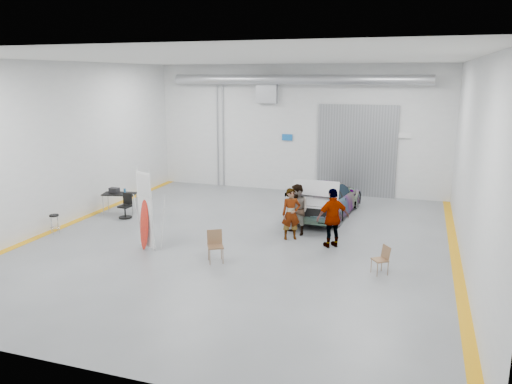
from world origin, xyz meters
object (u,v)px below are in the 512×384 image
(person_c, at_px, (333,218))
(shop_stool, at_px, (55,224))
(person_a, at_px, (291,214))
(sedan_car, at_px, (326,198))
(surfboard_display, at_px, (147,217))
(person_b, at_px, (297,210))
(folding_chair_far, at_px, (380,265))
(work_table, at_px, (118,193))
(folding_chair_near, at_px, (216,252))
(office_chair, at_px, (126,207))

(person_c, relative_size, shop_stool, 2.89)
(person_a, distance_m, person_c, 1.54)
(sedan_car, height_order, surfboard_display, surfboard_display)
(person_b, height_order, folding_chair_far, person_b)
(person_b, distance_m, work_table, 7.58)
(folding_chair_near, bearing_deg, person_b, 33.84)
(sedan_car, xyz_separation_m, surfboard_display, (-4.68, -5.84, 0.38))
(sedan_car, xyz_separation_m, person_a, (-0.59, -3.34, 0.18))
(work_table, bearing_deg, folding_chair_far, -16.67)
(person_c, distance_m, folding_chair_far, 2.60)
(person_c, bearing_deg, person_b, -70.47)
(person_c, relative_size, folding_chair_near, 2.06)
(person_a, bearing_deg, person_b, 54.30)
(sedan_car, xyz_separation_m, work_table, (-8.07, -2.36, 0.12))
(person_b, bearing_deg, shop_stool, -129.48)
(person_b, relative_size, folding_chair_far, 2.19)
(office_chair, bearing_deg, folding_chair_near, -28.45)
(folding_chair_near, distance_m, shop_stool, 6.57)
(shop_stool, bearing_deg, person_a, 14.11)
(sedan_car, relative_size, folding_chair_far, 5.98)
(person_c, bearing_deg, work_table, -45.49)
(person_b, bearing_deg, sedan_car, 112.56)
(office_chair, bearing_deg, folding_chair_far, -11.29)
(folding_chair_far, bearing_deg, sedan_car, 169.36)
(person_b, relative_size, surfboard_display, 0.67)
(shop_stool, bearing_deg, person_b, 17.66)
(person_a, height_order, office_chair, person_a)
(person_c, bearing_deg, person_a, -50.45)
(person_b, bearing_deg, folding_chair_far, -9.18)
(folding_chair_far, relative_size, work_table, 0.57)
(surfboard_display, bearing_deg, shop_stool, -161.86)
(person_a, distance_m, folding_chair_far, 3.91)
(sedan_car, distance_m, person_a, 3.39)
(person_c, xyz_separation_m, folding_chair_far, (1.68, -1.85, -0.73))
(person_b, xyz_separation_m, office_chair, (-6.91, -0.10, -0.48))
(folding_chair_far, height_order, work_table, work_table)
(folding_chair_near, relative_size, shop_stool, 1.40)
(person_a, height_order, work_table, person_a)
(folding_chair_far, bearing_deg, shop_stool, -126.44)
(sedan_car, distance_m, work_table, 8.41)
(sedan_car, relative_size, surfboard_display, 1.83)
(person_b, bearing_deg, office_chair, -146.30)
(office_chair, bearing_deg, person_b, 4.55)
(office_chair, bearing_deg, surfboard_display, -43.71)
(shop_stool, height_order, work_table, work_table)
(person_a, distance_m, work_table, 7.54)
(sedan_car, bearing_deg, person_c, 109.57)
(person_b, xyz_separation_m, folding_chair_near, (-1.68, -3.39, -0.60))
(surfboard_display, xyz_separation_m, work_table, (-3.39, 3.49, -0.26))
(person_a, xyz_separation_m, folding_chair_far, (3.17, -2.21, -0.63))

